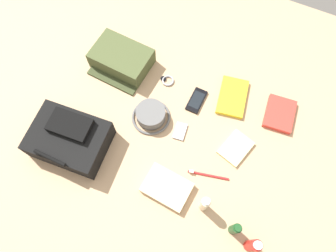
# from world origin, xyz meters

# --- Properties ---
(ground_plane) EXTENTS (2.64, 2.02, 0.02)m
(ground_plane) POSITION_xyz_m (0.00, 0.00, -0.01)
(ground_plane) COLOR tan
(ground_plane) RESTS_ON ground
(backpack) EXTENTS (0.35, 0.27, 0.15)m
(backpack) POSITION_xyz_m (0.37, 0.25, 0.06)
(backpack) COLOR black
(backpack) RESTS_ON ground_plane
(toiletry_pouch) EXTENTS (0.30, 0.25, 0.10)m
(toiletry_pouch) POSITION_xyz_m (0.37, -0.23, 0.05)
(toiletry_pouch) COLOR #47512D
(toiletry_pouch) RESTS_ON ground_plane
(bucket_hat) EXTENTS (0.19, 0.19, 0.07)m
(bucket_hat) POSITION_xyz_m (0.10, -0.02, 0.03)
(bucket_hat) COLOR #606060
(bucket_hat) RESTS_ON ground_plane
(sunscreen_spray) EXTENTS (0.04, 0.04, 0.15)m
(sunscreen_spray) POSITION_xyz_m (-0.52, 0.33, 0.07)
(sunscreen_spray) COLOR red
(sunscreen_spray) RESTS_ON ground_plane
(shampoo_bottle) EXTENTS (0.04, 0.04, 0.12)m
(shampoo_bottle) POSITION_xyz_m (-0.44, 0.30, 0.06)
(shampoo_bottle) COLOR #19471E
(shampoo_bottle) RESTS_ON ground_plane
(lotion_bottle) EXTENTS (0.04, 0.04, 0.15)m
(lotion_bottle) POSITION_xyz_m (-0.29, 0.26, 0.07)
(lotion_bottle) COLOR beige
(lotion_bottle) RESTS_ON ground_plane
(paperback_novel) EXTENTS (0.15, 0.19, 0.03)m
(paperback_novel) POSITION_xyz_m (-0.46, -0.29, 0.01)
(paperback_novel) COLOR red
(paperback_novel) RESTS_ON ground_plane
(travel_guidebook) EXTENTS (0.16, 0.23, 0.02)m
(travel_guidebook) POSITION_xyz_m (-0.22, -0.28, 0.01)
(travel_guidebook) COLOR yellow
(travel_guidebook) RESTS_ON ground_plane
(cell_phone) EXTENTS (0.07, 0.13, 0.01)m
(cell_phone) POSITION_xyz_m (-0.06, -0.19, 0.01)
(cell_phone) COLOR black
(cell_phone) RESTS_ON ground_plane
(media_player) EXTENTS (0.06, 0.09, 0.01)m
(media_player) POSITION_xyz_m (-0.06, -0.01, 0.01)
(media_player) COLOR #B7B7BC
(media_player) RESTS_ON ground_plane
(wristwatch) EXTENTS (0.07, 0.06, 0.01)m
(wristwatch) POSITION_xyz_m (0.11, -0.24, 0.01)
(wristwatch) COLOR #99999E
(wristwatch) RESTS_ON ground_plane
(toothbrush) EXTENTS (0.18, 0.05, 0.02)m
(toothbrush) POSITION_xyz_m (-0.25, 0.13, 0.01)
(toothbrush) COLOR red
(toothbrush) RESTS_ON ground_plane
(notepad) EXTENTS (0.15, 0.17, 0.02)m
(notepad) POSITION_xyz_m (-0.32, -0.04, 0.01)
(notepad) COLOR beige
(notepad) RESTS_ON ground_plane
(folded_towel) EXTENTS (0.21, 0.15, 0.04)m
(folded_towel) POSITION_xyz_m (-0.11, 0.26, 0.02)
(folded_towel) COLOR beige
(folded_towel) RESTS_ON ground_plane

